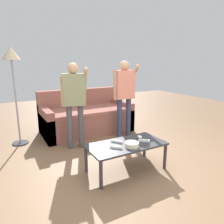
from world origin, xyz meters
The scene contains 11 objects.
ground_plane centered at (0.00, 0.00, 0.00)m, with size 12.00×12.00×0.00m, color brown.
couch centered at (0.12, 1.61, 0.31)m, with size 1.82×0.96×0.87m.
coffee_table centered at (-0.04, -0.23, 0.34)m, with size 1.05×0.52×0.39m.
snack_bowl centered at (-0.03, -0.34, 0.42)m, with size 0.18×0.18×0.06m, color beige.
game_remote_nunchuk centered at (0.23, -0.15, 0.41)m, with size 0.06×0.09×0.05m.
floor_lamp centered at (-1.21, 1.52, 1.44)m, with size 0.30×0.30×1.71m.
player_right centered at (0.64, 0.91, 0.93)m, with size 0.43×0.33×1.48m.
player_left centered at (-0.38, 0.85, 0.91)m, with size 0.42×0.37×1.44m.
game_remote_wand_near centered at (-0.24, -0.29, 0.40)m, with size 0.13×0.14×0.03m.
game_remote_wand_far centered at (0.22, -0.28, 0.40)m, with size 0.13×0.13×0.03m.
game_remote_wand_spare centered at (-0.13, -0.12, 0.40)m, with size 0.12×0.15×0.03m.
Camera 1 is at (-1.48, -2.41, 1.45)m, focal length 33.37 mm.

